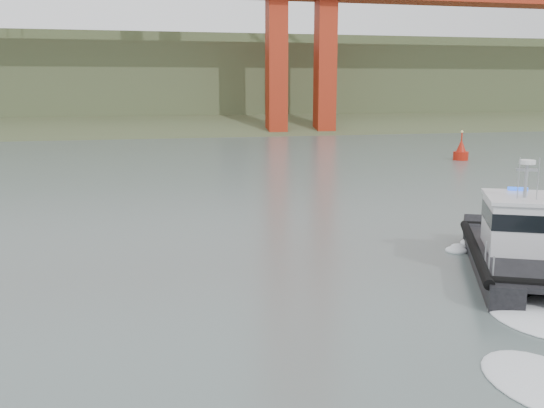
# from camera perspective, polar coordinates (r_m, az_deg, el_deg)

# --- Properties ---
(ground) EXTENTS (400.00, 400.00, 0.00)m
(ground) POSITION_cam_1_polar(r_m,az_deg,el_deg) (21.72, -0.27, -9.78)
(ground) COLOR #4E5D5A
(ground) RESTS_ON ground
(headlands) EXTENTS (500.00, 105.36, 27.12)m
(headlands) POSITION_cam_1_polar(r_m,az_deg,el_deg) (145.37, -11.34, 10.63)
(headlands) COLOR #3B4929
(headlands) RESTS_ON ground
(patrol_boat) EXTENTS (7.66, 10.73, 4.92)m
(patrol_boat) POSITION_cam_1_polar(r_m,az_deg,el_deg) (27.42, 22.38, -3.48)
(patrol_boat) COLOR black
(patrol_boat) RESTS_ON ground
(nav_buoy) EXTENTS (1.58, 1.58, 3.29)m
(nav_buoy) POSITION_cam_1_polar(r_m,az_deg,el_deg) (66.96, 17.36, 4.72)
(nav_buoy) COLOR #AB1A0B
(nav_buoy) RESTS_ON ground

